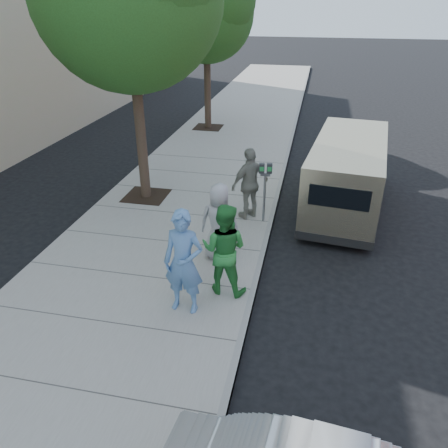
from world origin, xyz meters
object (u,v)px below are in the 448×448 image
at_px(parking_meter, 265,180).
at_px(person_striped_polo, 250,184).
at_px(tree_far, 207,8).
at_px(person_officer, 184,262).
at_px(person_green_shirt, 224,249).
at_px(van, 347,173).
at_px(person_gray_shirt, 219,222).

xyz_separation_m(parking_meter, person_striped_polo, (-0.40, 0.16, -0.20)).
distance_m(tree_far, person_striped_polo, 9.65).
height_order(person_officer, person_green_shirt, person_officer).
bearing_deg(person_officer, person_green_shirt, 53.34).
relative_size(person_green_shirt, person_striped_polo, 0.99).
bearing_deg(person_striped_polo, person_green_shirt, 45.85).
height_order(van, person_striped_polo, person_striped_polo).
distance_m(van, person_green_shirt, 5.28).
bearing_deg(tree_far, person_gray_shirt, -75.11).
xyz_separation_m(person_officer, person_gray_shirt, (0.23, 1.88, -0.13)).
distance_m(tree_far, person_officer, 13.12).
bearing_deg(person_gray_shirt, person_officer, 81.06).
xyz_separation_m(van, person_gray_shirt, (-2.79, -3.51, -0.02)).
bearing_deg(person_gray_shirt, parking_meter, -112.34).
bearing_deg(person_gray_shirt, tree_far, -77.01).
bearing_deg(parking_meter, person_striped_polo, 149.47).
bearing_deg(parking_meter, tree_far, 104.32).
bearing_deg(tree_far, person_officer, -78.34).
relative_size(van, person_officer, 2.72).
bearing_deg(van, person_green_shirt, -110.55).
relative_size(van, person_striped_polo, 2.91).
xyz_separation_m(parking_meter, person_officer, (-0.96, -3.84, -0.13)).
height_order(tree_far, van, tree_far).
bearing_deg(person_officer, person_striped_polo, 84.90).
height_order(van, person_green_shirt, person_green_shirt).
bearing_deg(person_striped_polo, person_officer, 37.45).
height_order(person_green_shirt, person_striped_polo, person_striped_polo).
xyz_separation_m(person_officer, person_green_shirt, (0.59, 0.71, -0.07)).
bearing_deg(van, person_gray_shirt, -121.56).
distance_m(person_gray_shirt, person_striped_polo, 2.15).
bearing_deg(person_gray_shirt, person_striped_polo, -100.80).
relative_size(tree_far, person_green_shirt, 3.49).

